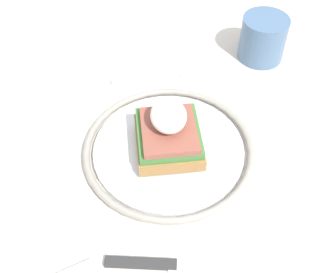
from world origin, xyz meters
TOP-DOWN VIEW (x-y plane):
  - dining_table at (0.00, 0.00)m, footprint 0.83×0.83m
  - plate at (0.02, -0.00)m, footprint 0.24×0.24m
  - sandwich at (0.02, -0.00)m, footprint 0.10×0.09m
  - fork at (-0.14, 0.01)m, footprint 0.02×0.15m
  - knife at (0.19, -0.02)m, footprint 0.05×0.19m
  - cup at (-0.17, 0.18)m, footprint 0.08×0.08m

SIDE VIEW (x-z plane):
  - dining_table at x=0.00m, z-range 0.24..0.96m
  - fork at x=-0.14m, z-range 0.72..0.73m
  - knife at x=0.19m, z-range 0.72..0.73m
  - plate at x=0.02m, z-range 0.72..0.74m
  - cup at x=-0.17m, z-range 0.72..0.80m
  - sandwich at x=0.02m, z-range 0.73..0.80m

